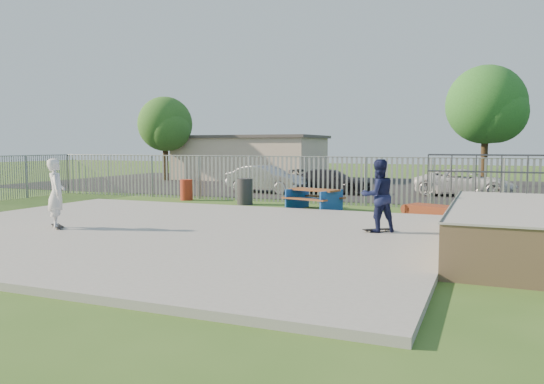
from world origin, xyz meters
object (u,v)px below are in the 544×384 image
at_px(car_dark, 331,181).
at_px(tree_left, 165,124).
at_px(skater_white, 56,193).
at_px(car_silver, 266,179).
at_px(trash_bin_red, 186,190).
at_px(funbox, 434,210).
at_px(tree_mid, 486,105).
at_px(picnic_table, 314,199).
at_px(trash_bin_grey, 245,192).
at_px(skater_navy, 378,196).
at_px(car_white, 465,183).

xyz_separation_m(car_dark, tree_left, (-13.76, 5.53, 3.34)).
bearing_deg(skater_white, car_silver, -47.34).
xyz_separation_m(trash_bin_red, car_silver, (1.92, 4.76, 0.26)).
relative_size(funbox, tree_mid, 0.28).
xyz_separation_m(picnic_table, trash_bin_grey, (-3.26, 0.70, 0.13)).
xyz_separation_m(picnic_table, trash_bin_red, (-6.49, 1.33, 0.06)).
xyz_separation_m(car_silver, tree_left, (-10.52, 6.48, 3.25)).
height_order(tree_left, skater_white, tree_left).
xyz_separation_m(trash_bin_red, skater_navy, (9.95, -6.49, 0.66)).
bearing_deg(skater_navy, tree_left, -81.35).
height_order(trash_bin_red, car_silver, car_silver).
height_order(picnic_table, trash_bin_grey, trash_bin_grey).
xyz_separation_m(funbox, tree_left, (-19.51, 12.49, 3.79)).
bearing_deg(funbox, car_silver, 168.62).
relative_size(car_silver, tree_left, 0.72).
height_order(tree_mid, skater_white, tree_mid).
relative_size(funbox, trash_bin_red, 2.14).
bearing_deg(skater_navy, funbox, -138.07).
xyz_separation_m(car_dark, tree_mid, (7.19, 8.43, 4.28)).
height_order(tree_left, skater_navy, tree_left).
relative_size(picnic_table, trash_bin_grey, 2.11).
xyz_separation_m(funbox, tree_mid, (1.43, 15.39, 4.73)).
height_order(trash_bin_grey, car_white, car_white).
xyz_separation_m(car_silver, skater_navy, (8.03, -11.25, 0.40)).
height_order(trash_bin_grey, skater_white, skater_white).
distance_m(funbox, trash_bin_grey, 7.72).
xyz_separation_m(car_white, tree_mid, (0.75, 7.38, 4.24)).
distance_m(trash_bin_red, tree_left, 14.58).
xyz_separation_m(funbox, skater_navy, (-0.96, -5.25, 0.95)).
bearing_deg(car_dark, picnic_table, -165.99).
bearing_deg(funbox, trash_bin_grey, -162.24).
distance_m(tree_mid, skater_white, 26.08).
xyz_separation_m(trash_bin_red, tree_mid, (12.34, 14.14, 4.45)).
distance_m(car_white, tree_mid, 8.55).
bearing_deg(skater_navy, picnic_table, -93.81).
distance_m(picnic_table, skater_navy, 6.26).
xyz_separation_m(tree_mid, skater_navy, (-2.39, -20.63, -3.79)).
bearing_deg(skater_navy, trash_bin_grey, -78.74).
relative_size(picnic_table, skater_navy, 1.18).
distance_m(picnic_table, funbox, 4.43).
bearing_deg(car_silver, tree_mid, -39.06).
xyz_separation_m(trash_bin_grey, tree_mid, (9.11, 14.77, 4.37)).
height_order(car_dark, skater_navy, skater_navy).
bearing_deg(skater_white, car_white, -77.78).
relative_size(car_silver, tree_mid, 0.59).
bearing_deg(car_silver, funbox, -114.80).
bearing_deg(trash_bin_grey, tree_left, 134.90).
bearing_deg(funbox, car_white, 107.53).
xyz_separation_m(tree_left, tree_mid, (20.94, 2.90, 0.94)).
distance_m(picnic_table, skater_white, 9.41).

